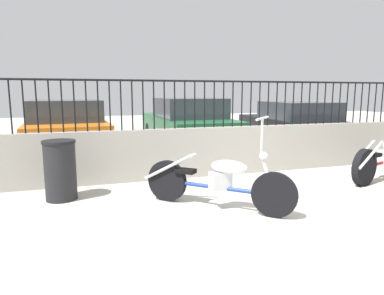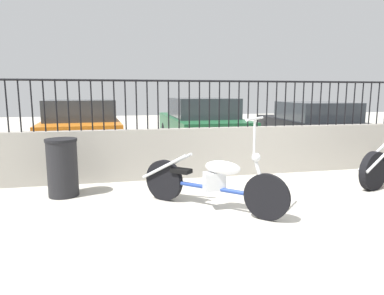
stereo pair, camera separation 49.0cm
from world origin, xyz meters
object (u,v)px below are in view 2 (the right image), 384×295
at_px(motorcycle_blue, 206,180).
at_px(trash_bin, 62,167).
at_px(car_orange, 82,127).
at_px(car_black, 312,125).
at_px(car_green, 200,124).

xyz_separation_m(motorcycle_blue, trash_bin, (-1.97, 1.01, 0.05)).
bearing_deg(car_orange, car_black, -97.09).
distance_m(motorcycle_blue, car_green, 4.87).
bearing_deg(car_green, motorcycle_blue, 167.38).
height_order(motorcycle_blue, car_black, car_black).
xyz_separation_m(motorcycle_blue, car_black, (4.29, 4.39, 0.26)).
distance_m(trash_bin, car_orange, 3.79).
bearing_deg(motorcycle_blue, trash_bin, -163.21).
height_order(car_orange, car_green, car_green).
height_order(trash_bin, car_green, car_green).
relative_size(motorcycle_blue, car_green, 0.38).
distance_m(car_orange, car_green, 3.11).
bearing_deg(trash_bin, motorcycle_blue, -27.11).
distance_m(trash_bin, car_green, 4.83).
bearing_deg(car_orange, car_green, -94.50).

